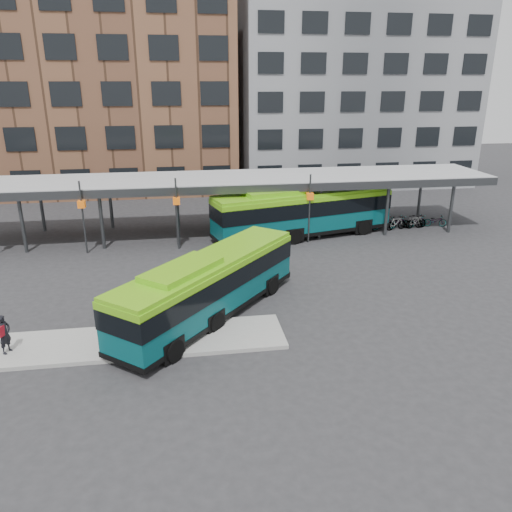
# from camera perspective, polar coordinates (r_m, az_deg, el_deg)

# --- Properties ---
(ground) EXTENTS (120.00, 120.00, 0.00)m
(ground) POSITION_cam_1_polar(r_m,az_deg,el_deg) (25.33, -1.76, -5.79)
(ground) COLOR #28282B
(ground) RESTS_ON ground
(boarding_island) EXTENTS (14.00, 3.00, 0.18)m
(boarding_island) POSITION_cam_1_polar(r_m,az_deg,el_deg) (22.63, -14.92, -9.53)
(boarding_island) COLOR gray
(boarding_island) RESTS_ON ground
(canopy) EXTENTS (40.00, 6.53, 4.80)m
(canopy) POSITION_cam_1_polar(r_m,az_deg,el_deg) (36.36, -4.46, 8.53)
(canopy) COLOR #999B9E
(canopy) RESTS_ON ground
(building_brick) EXTENTS (26.00, 14.00, 22.00)m
(building_brick) POSITION_cam_1_polar(r_m,az_deg,el_deg) (55.20, -17.32, 18.93)
(building_brick) COLOR brown
(building_brick) RESTS_ON ground
(building_grey) EXTENTS (24.00, 14.00, 20.00)m
(building_grey) POSITION_cam_1_polar(r_m,az_deg,el_deg) (57.84, 10.66, 18.44)
(building_grey) COLOR slate
(building_grey) RESTS_ON ground
(bus_front) EXTENTS (9.44, 10.47, 3.21)m
(bus_front) POSITION_cam_1_polar(r_m,az_deg,el_deg) (23.69, -5.39, -3.29)
(bus_front) COLOR #07474D
(bus_front) RESTS_ON ground
(bus_rear) EXTENTS (13.48, 5.96, 3.64)m
(bus_rear) POSITION_cam_1_polar(r_m,az_deg,el_deg) (36.01, 5.30, 5.11)
(bus_rear) COLOR #07474D
(bus_rear) RESTS_ON ground
(pedestrian) EXTENTS (0.61, 0.72, 1.68)m
(pedestrian) POSITION_cam_1_polar(r_m,az_deg,el_deg) (23.01, -26.82, -7.95)
(pedestrian) COLOR black
(pedestrian) RESTS_ON boarding_island
(bike_rack) EXTENTS (7.40, 1.47, 1.06)m
(bike_rack) POSITION_cam_1_polar(r_m,az_deg,el_deg) (39.83, 16.13, 3.72)
(bike_rack) COLOR slate
(bike_rack) RESTS_ON ground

